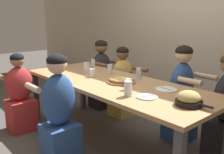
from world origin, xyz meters
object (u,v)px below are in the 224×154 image
at_px(drinking_glass_b, 65,62).
at_px(drinking_glass_e, 128,89).
at_px(skillet_bowl, 189,99).
at_px(diner_near_center, 59,114).
at_px(drinking_glass_f, 110,70).
at_px(diner_far_midleft, 122,85).
at_px(diner_far_left, 102,77).
at_px(drinking_glass_c, 93,64).
at_px(diner_far_midright, 181,97).
at_px(drinking_glass_g, 139,74).
at_px(pizza_board_main, 121,80).
at_px(empty_plate_b, 166,89).
at_px(empty_plate_a, 147,97).
at_px(drinking_glass_a, 128,85).
at_px(cocktail_glass_blue, 92,73).
at_px(drinking_glass_d, 87,68).
at_px(diner_near_left, 20,96).

relative_size(drinking_glass_b, drinking_glass_e, 1.01).
bearing_deg(skillet_bowl, diner_near_center, -149.43).
distance_m(skillet_bowl, drinking_glass_f, 1.35).
distance_m(diner_far_midleft, diner_far_left, 0.51).
xyz_separation_m(drinking_glass_c, diner_far_midright, (1.34, 0.33, -0.27)).
bearing_deg(diner_far_left, diner_far_midright, 90.00).
distance_m(drinking_glass_g, diner_far_midleft, 0.84).
distance_m(pizza_board_main, empty_plate_b, 0.54).
relative_size(drinking_glass_b, drinking_glass_g, 1.10).
distance_m(drinking_glass_b, diner_far_left, 0.70).
height_order(skillet_bowl, drinking_glass_e, drinking_glass_e).
height_order(empty_plate_a, diner_far_midleft, diner_far_midleft).
bearing_deg(diner_far_midright, drinking_glass_c, -76.32).
relative_size(drinking_glass_g, diner_far_midleft, 0.12).
relative_size(empty_plate_a, drinking_glass_b, 1.34).
bearing_deg(diner_far_left, skillet_bowl, 70.42).
bearing_deg(empty_plate_b, drinking_glass_g, 164.30).
height_order(skillet_bowl, drinking_glass_a, skillet_bowl).
bearing_deg(drinking_glass_g, diner_far_midleft, 151.09).
relative_size(cocktail_glass_blue, drinking_glass_c, 1.10).
relative_size(drinking_glass_a, diner_far_midright, 0.10).
bearing_deg(drinking_glass_d, diner_far_left, 127.21).
bearing_deg(drinking_glass_g, drinking_glass_a, -59.52).
bearing_deg(drinking_glass_c, drinking_glass_a, -20.99).
bearing_deg(drinking_glass_g, drinking_glass_c, 177.46).
bearing_deg(diner_far_midright, cocktail_glass_blue, -48.34).
distance_m(drinking_glass_d, diner_near_center, 0.97).
bearing_deg(drinking_glass_b, diner_far_midright, 20.91).
relative_size(empty_plate_b, diner_far_left, 0.19).
xyz_separation_m(diner_far_midleft, diner_far_left, (-0.51, -0.00, 0.04)).
bearing_deg(drinking_glass_f, diner_far_left, 147.97).
height_order(skillet_bowl, drinking_glass_c, skillet_bowl).
height_order(drinking_glass_a, drinking_glass_g, drinking_glass_g).
bearing_deg(drinking_glass_a, drinking_glass_f, 154.65).
height_order(empty_plate_a, drinking_glass_f, drinking_glass_f).
height_order(drinking_glass_e, diner_near_center, diner_near_center).
height_order(drinking_glass_f, diner_near_left, diner_near_left).
distance_m(drinking_glass_e, drinking_glass_g, 0.71).
distance_m(pizza_board_main, diner_far_midright, 0.79).
bearing_deg(drinking_glass_a, empty_plate_a, -10.20).
height_order(drinking_glass_a, drinking_glass_c, drinking_glass_c).
bearing_deg(drinking_glass_c, drinking_glass_g, -2.54).
bearing_deg(empty_plate_b, drinking_glass_e, -103.98).
bearing_deg(diner_near_left, drinking_glass_b, 6.67).
distance_m(drinking_glass_e, diner_far_midleft, 1.48).
xyz_separation_m(drinking_glass_g, diner_far_midleft, (-0.67, 0.37, -0.34)).
relative_size(drinking_glass_e, drinking_glass_g, 1.09).
bearing_deg(cocktail_glass_blue, empty_plate_b, 12.46).
distance_m(diner_far_midright, diner_far_midleft, 1.04).
height_order(diner_far_midleft, diner_far_left, diner_far_left).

